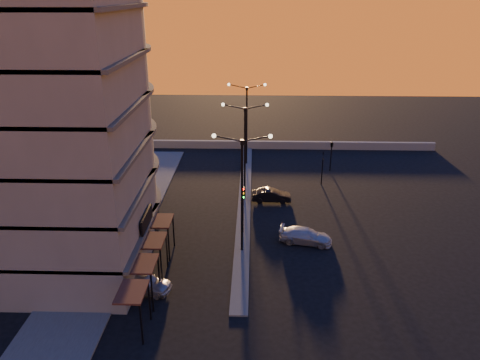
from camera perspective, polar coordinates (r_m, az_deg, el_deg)
name	(u,v)px	position (r m, az deg, el deg)	size (l,w,h in m)	color
ground	(242,251)	(36.96, 0.24, -8.66)	(120.00, 120.00, 0.00)	black
sidewalk_west	(122,225)	(41.98, -14.16, -5.33)	(5.00, 40.00, 0.12)	#4B4B48
median	(245,198)	(45.84, 0.57, -2.24)	(1.20, 36.00, 0.12)	#4B4B48
parapet	(263,145)	(60.66, 2.79, 4.30)	(44.00, 0.50, 1.00)	gray
building	(41,99)	(35.81, -23.05, 9.09)	(14.35, 17.08, 25.00)	slate
streetlamp_near	(242,185)	(34.46, 0.25, -0.62)	(4.32, 0.32, 9.51)	black
streetlamp_mid	(245,144)	(43.87, 0.60, 4.38)	(4.32, 0.32, 9.51)	black
streetlamp_far	(247,118)	(53.49, 0.82, 7.59)	(4.32, 0.32, 9.51)	black
traffic_light_main	(243,202)	(38.18, 0.36, -2.73)	(0.28, 0.44, 4.25)	black
signal_east_a	(322,167)	(49.36, 10.01, 1.56)	(0.13, 0.16, 3.60)	black
signal_east_b	(332,145)	(52.96, 11.13, 4.22)	(0.42, 1.99, 3.60)	black
car_hatchback	(143,282)	(32.87, -11.69, -12.10)	(1.55, 3.84, 1.31)	#9FA1A7
car_sedan	(271,195)	(45.17, 3.84, -1.89)	(1.31, 3.76, 1.24)	black
car_wagon	(306,236)	(38.20, 8.02, -6.76)	(1.71, 4.21, 1.22)	#A9ACB1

